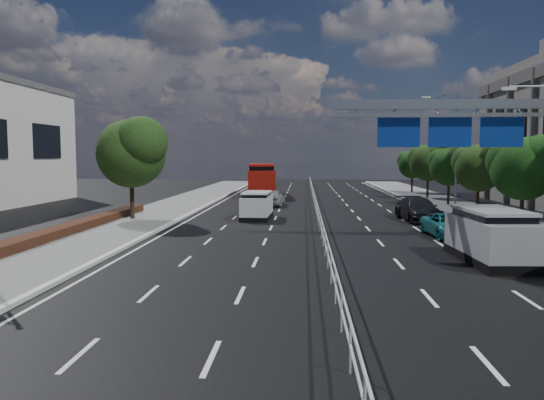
{
  "coord_description": "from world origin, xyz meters",
  "views": [
    {
      "loc": [
        -0.91,
        -15.55,
        4.17
      ],
      "look_at": [
        -2.19,
        5.79,
        2.4
      ],
      "focal_mm": 35.0,
      "sensor_mm": 36.0,
      "label": 1
    }
  ],
  "objects_px": {
    "near_car_silver": "(273,197)",
    "silver_minivan": "(491,236)",
    "white_minivan": "(257,205)",
    "red_bus": "(262,179)",
    "parked_car_teal": "(450,226)",
    "overhead_gantry": "(467,126)",
    "parked_car_dark": "(418,209)",
    "near_car_dark": "(268,181)"
  },
  "relations": [
    {
      "from": "red_bus",
      "to": "near_car_dark",
      "type": "distance_m",
      "value": 18.98
    },
    {
      "from": "red_bus",
      "to": "near_car_dark",
      "type": "relative_size",
      "value": 2.71
    },
    {
      "from": "white_minivan",
      "to": "near_car_dark",
      "type": "relative_size",
      "value": 1.0
    },
    {
      "from": "red_bus",
      "to": "parked_car_teal",
      "type": "height_order",
      "value": "red_bus"
    },
    {
      "from": "near_car_silver",
      "to": "parked_car_teal",
      "type": "xyz_separation_m",
      "value": [
        10.08,
        -16.92,
        -0.09
      ]
    },
    {
      "from": "near_car_silver",
      "to": "near_car_dark",
      "type": "xyz_separation_m",
      "value": [
        -2.52,
        30.04,
        0.0
      ]
    },
    {
      "from": "overhead_gantry",
      "to": "parked_car_teal",
      "type": "relative_size",
      "value": 2.34
    },
    {
      "from": "near_car_dark",
      "to": "white_minivan",
      "type": "bearing_deg",
      "value": 97.96
    },
    {
      "from": "white_minivan",
      "to": "silver_minivan",
      "type": "distance_m",
      "value": 17.44
    },
    {
      "from": "overhead_gantry",
      "to": "near_car_dark",
      "type": "distance_m",
      "value": 50.78
    },
    {
      "from": "parked_car_dark",
      "to": "parked_car_teal",
      "type": "bearing_deg",
      "value": -94.21
    },
    {
      "from": "overhead_gantry",
      "to": "red_bus",
      "type": "xyz_separation_m",
      "value": [
        -12.09,
        29.97,
        -3.85
      ]
    },
    {
      "from": "parked_car_teal",
      "to": "near_car_silver",
      "type": "bearing_deg",
      "value": 116.74
    },
    {
      "from": "white_minivan",
      "to": "parked_car_teal",
      "type": "bearing_deg",
      "value": -33.16
    },
    {
      "from": "silver_minivan",
      "to": "near_car_dark",
      "type": "bearing_deg",
      "value": 100.42
    },
    {
      "from": "near_car_dark",
      "to": "parked_car_teal",
      "type": "distance_m",
      "value": 48.62
    },
    {
      "from": "overhead_gantry",
      "to": "parked_car_teal",
      "type": "bearing_deg",
      "value": 93.91
    },
    {
      "from": "parked_car_dark",
      "to": "near_car_silver",
      "type": "bearing_deg",
      "value": 130.09
    },
    {
      "from": "overhead_gantry",
      "to": "silver_minivan",
      "type": "xyz_separation_m",
      "value": [
        -0.24,
        -4.43,
        -4.57
      ]
    },
    {
      "from": "near_car_silver",
      "to": "overhead_gantry",
      "type": "bearing_deg",
      "value": 124.16
    },
    {
      "from": "overhead_gantry",
      "to": "white_minivan",
      "type": "height_order",
      "value": "overhead_gantry"
    },
    {
      "from": "near_car_silver",
      "to": "white_minivan",
      "type": "bearing_deg",
      "value": 92.4
    },
    {
      "from": "red_bus",
      "to": "near_car_dark",
      "type": "height_order",
      "value": "red_bus"
    },
    {
      "from": "white_minivan",
      "to": "near_car_dark",
      "type": "bearing_deg",
      "value": 95.01
    },
    {
      "from": "near_car_dark",
      "to": "parked_car_dark",
      "type": "height_order",
      "value": "parked_car_dark"
    },
    {
      "from": "white_minivan",
      "to": "parked_car_teal",
      "type": "height_order",
      "value": "white_minivan"
    },
    {
      "from": "near_car_dark",
      "to": "parked_car_dark",
      "type": "xyz_separation_m",
      "value": [
        12.5,
        -39.96,
        0.05
      ]
    },
    {
      "from": "red_bus",
      "to": "parked_car_dark",
      "type": "distance_m",
      "value": 24.15
    },
    {
      "from": "parked_car_teal",
      "to": "white_minivan",
      "type": "bearing_deg",
      "value": 140.64
    },
    {
      "from": "near_car_silver",
      "to": "parked_car_dark",
      "type": "distance_m",
      "value": 14.07
    },
    {
      "from": "white_minivan",
      "to": "parked_car_dark",
      "type": "height_order",
      "value": "white_minivan"
    },
    {
      "from": "overhead_gantry",
      "to": "near_car_silver",
      "type": "distance_m",
      "value": 22.01
    },
    {
      "from": "red_bus",
      "to": "parked_car_dark",
      "type": "relative_size",
      "value": 2.22
    },
    {
      "from": "near_car_silver",
      "to": "silver_minivan",
      "type": "distance_m",
      "value": 25.34
    },
    {
      "from": "near_car_silver",
      "to": "parked_car_teal",
      "type": "distance_m",
      "value": 19.69
    },
    {
      "from": "overhead_gantry",
      "to": "white_minivan",
      "type": "xyz_separation_m",
      "value": [
        -10.76,
        9.47,
        -4.72
      ]
    },
    {
      "from": "near_car_silver",
      "to": "silver_minivan",
      "type": "bearing_deg",
      "value": 118.91
    },
    {
      "from": "overhead_gantry",
      "to": "white_minivan",
      "type": "relative_size",
      "value": 2.42
    },
    {
      "from": "near_car_silver",
      "to": "parked_car_dark",
      "type": "bearing_deg",
      "value": 140.9
    },
    {
      "from": "overhead_gantry",
      "to": "near_car_silver",
      "type": "height_order",
      "value": "overhead_gantry"
    },
    {
      "from": "red_bus",
      "to": "silver_minivan",
      "type": "bearing_deg",
      "value": -75.75
    },
    {
      "from": "white_minivan",
      "to": "near_car_dark",
      "type": "distance_m",
      "value": 39.48
    }
  ]
}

